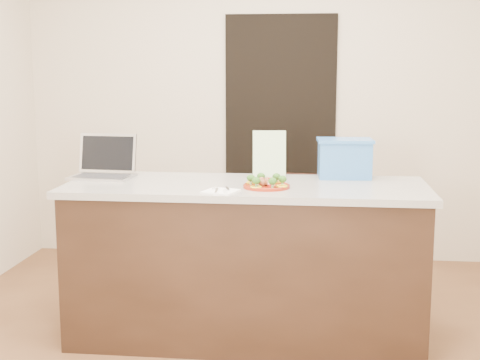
# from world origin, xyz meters

# --- Properties ---
(ground) EXTENTS (4.00, 4.00, 0.00)m
(ground) POSITION_xyz_m (0.00, 0.00, 0.00)
(ground) COLOR brown
(ground) RESTS_ON ground
(room_shell) EXTENTS (4.00, 4.00, 4.00)m
(room_shell) POSITION_xyz_m (0.00, 0.00, 1.62)
(room_shell) COLOR white
(room_shell) RESTS_ON ground
(doorway) EXTENTS (0.90, 0.02, 2.00)m
(doorway) POSITION_xyz_m (0.10, 1.98, 1.00)
(doorway) COLOR black
(doorway) RESTS_ON ground
(island) EXTENTS (2.06, 0.76, 0.92)m
(island) POSITION_xyz_m (0.00, 0.25, 0.46)
(island) COLOR black
(island) RESTS_ON ground
(plate) EXTENTS (0.26, 0.26, 0.02)m
(plate) POSITION_xyz_m (0.13, 0.14, 0.93)
(plate) COLOR maroon
(plate) RESTS_ON island
(meatballs) EXTENTS (0.10, 0.10, 0.04)m
(meatballs) POSITION_xyz_m (0.12, 0.14, 0.95)
(meatballs) COLOR brown
(meatballs) RESTS_ON plate
(broccoli) EXTENTS (0.22, 0.21, 0.04)m
(broccoli) POSITION_xyz_m (0.13, 0.14, 0.97)
(broccoli) COLOR #204A13
(broccoli) RESTS_ON plate
(pepper_rings) EXTENTS (0.24, 0.24, 0.01)m
(pepper_rings) POSITION_xyz_m (0.13, 0.14, 0.94)
(pepper_rings) COLOR gold
(pepper_rings) RESTS_ON plate
(napkin) EXTENTS (0.21, 0.21, 0.01)m
(napkin) POSITION_xyz_m (-0.11, -0.01, 0.92)
(napkin) COLOR white
(napkin) RESTS_ON island
(fork) EXTENTS (0.03, 0.16, 0.00)m
(fork) POSITION_xyz_m (-0.13, 0.00, 0.93)
(fork) COLOR silver
(fork) RESTS_ON napkin
(knife) EXTENTS (0.04, 0.18, 0.01)m
(knife) POSITION_xyz_m (-0.08, -0.02, 0.93)
(knife) COLOR silver
(knife) RESTS_ON napkin
(yogurt_bottle) EXTENTS (0.03, 0.03, 0.06)m
(yogurt_bottle) POSITION_xyz_m (0.15, 0.10, 0.95)
(yogurt_bottle) COLOR beige
(yogurt_bottle) RESTS_ON island
(laptop) EXTENTS (0.38, 0.31, 0.26)m
(laptop) POSITION_xyz_m (-0.88, 0.41, 0.99)
(laptop) COLOR silver
(laptop) RESTS_ON island
(leaflet) EXTENTS (0.20, 0.07, 0.28)m
(leaflet) POSITION_xyz_m (0.12, 0.49, 1.06)
(leaflet) COLOR white
(leaflet) RESTS_ON island
(blue_box) EXTENTS (0.34, 0.26, 0.23)m
(blue_box) POSITION_xyz_m (0.57, 0.54, 1.04)
(blue_box) COLOR #336DB9
(blue_box) RESTS_ON island
(chair) EXTENTS (0.42, 0.42, 0.86)m
(chair) POSITION_xyz_m (0.24, 0.98, 0.49)
(chair) COLOR #34160F
(chair) RESTS_ON ground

